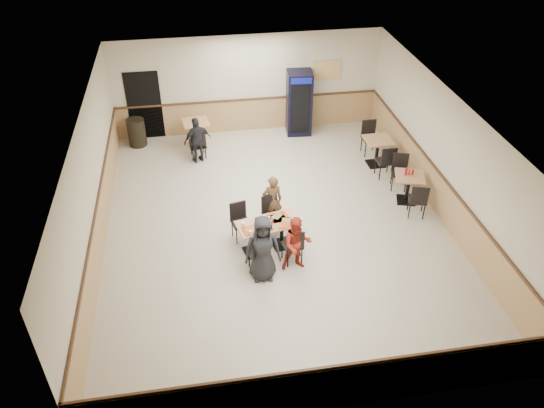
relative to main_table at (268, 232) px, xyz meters
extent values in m
plane|color=beige|center=(0.32, 0.83, -0.48)|extent=(10.00, 10.00, 0.00)
plane|color=silver|center=(0.32, 0.83, 2.52)|extent=(10.00, 10.00, 0.00)
plane|color=beige|center=(0.32, 5.83, 1.02)|extent=(8.00, 0.00, 8.00)
plane|color=beige|center=(0.32, -4.17, 1.02)|extent=(8.00, 0.00, 8.00)
plane|color=beige|center=(-3.68, 0.83, 1.02)|extent=(0.00, 10.00, 10.00)
plane|color=beige|center=(4.32, 0.83, 1.02)|extent=(0.00, 10.00, 10.00)
cube|color=tan|center=(0.32, 5.81, 0.02)|extent=(7.98, 0.03, 1.00)
cube|color=tan|center=(4.31, 0.83, 0.02)|extent=(0.03, 9.98, 1.00)
cube|color=#472B19|center=(0.32, 5.80, 0.55)|extent=(7.98, 0.04, 0.06)
cube|color=black|center=(-2.78, 5.81, 0.57)|extent=(1.00, 0.02, 2.10)
cube|color=orange|center=(2.72, 5.79, 1.32)|extent=(0.85, 0.02, 0.60)
cube|color=black|center=(-0.33, -0.07, -0.46)|extent=(0.51, 0.51, 0.04)
cylinder|color=black|center=(-0.33, -0.07, -0.11)|extent=(0.09, 0.09, 0.65)
cube|color=tan|center=(-0.33, -0.07, 0.22)|extent=(0.80, 0.80, 0.04)
cube|color=black|center=(0.33, 0.07, -0.46)|extent=(0.51, 0.51, 0.04)
cylinder|color=black|center=(0.33, 0.07, -0.11)|extent=(0.09, 0.09, 0.65)
cube|color=tan|center=(0.33, 0.07, 0.22)|extent=(0.80, 0.80, 0.04)
imported|color=black|center=(-0.25, -0.89, 0.29)|extent=(0.77, 0.52, 1.53)
imported|color=maroon|center=(0.50, -0.72, 0.17)|extent=(0.65, 0.51, 1.30)
imported|color=brown|center=(0.25, 0.89, 0.19)|extent=(0.51, 0.36, 1.33)
imported|color=black|center=(-1.33, 4.13, 0.19)|extent=(0.85, 0.59, 1.34)
cube|color=red|center=(0.36, -0.07, 0.25)|extent=(0.49, 0.40, 0.02)
cube|color=red|center=(0.26, 0.17, 0.25)|extent=(0.49, 0.40, 0.02)
cube|color=red|center=(-0.35, -0.19, 0.25)|extent=(0.49, 0.40, 0.02)
cube|color=red|center=(0.20, 0.11, 0.25)|extent=(0.49, 0.40, 0.02)
cylinder|color=silver|center=(0.25, 0.20, 0.24)|extent=(0.22, 0.22, 0.01)
cube|color=#B07E44|center=(0.25, 0.20, 0.26)|extent=(0.29, 0.29, 0.02)
cylinder|color=silver|center=(0.13, -0.17, 0.24)|extent=(0.22, 0.22, 0.01)
cube|color=#B07E44|center=(0.13, -0.17, 0.26)|extent=(0.29, 0.23, 0.02)
cylinder|color=silver|center=(0.44, 0.00, 0.24)|extent=(0.22, 0.22, 0.01)
cube|color=#B07E44|center=(0.44, 0.00, 0.26)|extent=(0.28, 0.21, 0.02)
cylinder|color=silver|center=(-0.06, -0.19, 0.24)|extent=(0.22, 0.22, 0.01)
cube|color=#B07E44|center=(-0.06, -0.19, 0.26)|extent=(0.26, 0.17, 0.02)
cylinder|color=silver|center=(-0.40, -0.20, 0.24)|extent=(0.22, 0.22, 0.01)
cube|color=#B07E44|center=(-0.40, -0.20, 0.26)|extent=(0.30, 0.27, 0.02)
cylinder|color=white|center=(-0.24, 0.00, 0.29)|extent=(0.08, 0.08, 0.10)
cylinder|color=white|center=(-0.54, -0.02, 0.29)|extent=(0.08, 0.08, 0.10)
cylinder|color=white|center=(-0.22, -0.32, 0.29)|extent=(0.08, 0.08, 0.10)
cylinder|color=white|center=(-0.42, -0.34, 0.29)|extent=(0.08, 0.08, 0.10)
cylinder|color=#B5B7CA|center=(0.04, 0.06, 0.30)|extent=(0.07, 0.07, 0.12)
cylinder|color=#B5B7CA|center=(0.11, 0.02, 0.30)|extent=(0.07, 0.07, 0.12)
ellipsoid|color=silver|center=(0.02, -0.01, 0.29)|extent=(0.14, 0.14, 0.10)
cube|color=black|center=(3.76, 1.28, -0.46)|extent=(0.57, 0.57, 0.04)
cylinder|color=black|center=(3.76, 1.28, -0.10)|extent=(0.09, 0.09, 0.69)
cube|color=tan|center=(3.76, 1.28, 0.26)|extent=(0.88, 0.88, 0.04)
cube|color=black|center=(3.57, 3.13, -0.46)|extent=(0.48, 0.48, 0.04)
cylinder|color=black|center=(3.57, 3.13, -0.08)|extent=(0.09, 0.09, 0.72)
cube|color=tan|center=(3.57, 3.13, 0.29)|extent=(0.75, 0.75, 0.04)
cylinder|color=maroon|center=(3.66, 1.33, 0.38)|extent=(0.06, 0.06, 0.20)
cylinder|color=#B14717|center=(3.75, 1.33, 0.36)|extent=(0.06, 0.06, 0.17)
cylinder|color=maroon|center=(3.84, 1.33, 0.35)|extent=(0.05, 0.05, 0.14)
cube|color=black|center=(-1.33, 5.03, -0.46)|extent=(0.53, 0.53, 0.04)
cylinder|color=black|center=(-1.33, 5.03, -0.08)|extent=(0.10, 0.10, 0.72)
cube|color=tan|center=(-1.33, 5.03, 0.30)|extent=(0.82, 0.82, 0.04)
cube|color=black|center=(1.82, 5.43, 0.49)|extent=(0.80, 0.78, 1.95)
cube|color=black|center=(1.78, 5.06, 0.44)|extent=(0.59, 0.07, 1.54)
cube|color=navy|center=(1.78, 5.05, 1.34)|extent=(0.61, 0.07, 0.18)
cylinder|color=black|center=(-3.08, 5.38, -0.07)|extent=(0.52, 0.52, 0.82)
camera|label=1|loc=(-1.40, -9.07, 7.26)|focal=35.00mm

